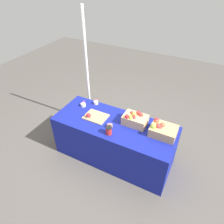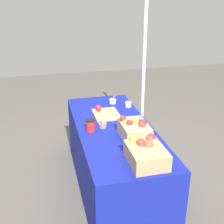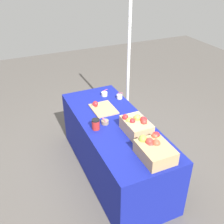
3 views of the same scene
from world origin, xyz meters
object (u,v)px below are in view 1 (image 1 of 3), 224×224
(coffee_cup, at_px, (109,131))
(sample_bowl_near, at_px, (110,126))
(apple_crate_middle, at_px, (135,119))
(cutting_board_front, at_px, (94,116))
(sample_bowl_far, at_px, (83,105))
(sample_bowl_mid, at_px, (96,103))
(tent_pole, at_px, (87,73))
(apple_crate_left, at_px, (162,130))

(coffee_cup, bearing_deg, sample_bowl_near, 112.62)
(apple_crate_middle, bearing_deg, coffee_cup, -122.40)
(cutting_board_front, xyz_separation_m, sample_bowl_far, (-0.33, 0.17, 0.01))
(cutting_board_front, xyz_separation_m, coffee_cup, (0.38, -0.23, 0.04))
(sample_bowl_near, relative_size, sample_bowl_mid, 0.94)
(cutting_board_front, relative_size, tent_pole, 0.16)
(apple_crate_left, bearing_deg, coffee_cup, -152.83)
(sample_bowl_near, distance_m, sample_bowl_far, 0.71)
(apple_crate_middle, distance_m, cutting_board_front, 0.64)
(sample_bowl_near, height_order, sample_bowl_far, sample_bowl_far)
(cutting_board_front, height_order, tent_pole, tent_pole)
(apple_crate_middle, height_order, sample_bowl_near, apple_crate_middle)
(apple_crate_middle, bearing_deg, sample_bowl_far, 178.49)
(cutting_board_front, relative_size, coffee_cup, 2.90)
(cutting_board_front, bearing_deg, sample_bowl_near, -16.08)
(tent_pole, bearing_deg, sample_bowl_near, -40.82)
(cutting_board_front, bearing_deg, apple_crate_left, 6.30)
(sample_bowl_far, relative_size, coffee_cup, 0.84)
(apple_crate_left, height_order, tent_pole, tent_pole)
(apple_crate_middle, bearing_deg, tent_pole, 156.93)
(tent_pole, bearing_deg, coffee_cup, -43.82)
(sample_bowl_near, bearing_deg, cutting_board_front, 163.92)
(coffee_cup, bearing_deg, sample_bowl_mid, 134.70)
(sample_bowl_mid, bearing_deg, apple_crate_middle, -12.82)
(sample_bowl_near, distance_m, tent_pole, 1.17)
(sample_bowl_far, distance_m, coffee_cup, 0.82)
(sample_bowl_far, height_order, coffee_cup, coffee_cup)
(sample_bowl_near, xyz_separation_m, coffee_cup, (0.06, -0.13, 0.04))
(sample_bowl_near, xyz_separation_m, tent_pole, (-0.84, 0.73, 0.35))
(sample_bowl_mid, bearing_deg, sample_bowl_far, -135.85)
(sample_bowl_far, bearing_deg, apple_crate_left, -2.40)
(apple_crate_left, relative_size, sample_bowl_far, 3.51)
(apple_crate_middle, bearing_deg, sample_bowl_mid, 167.18)
(sample_bowl_mid, distance_m, tent_pole, 0.58)
(tent_pole, bearing_deg, cutting_board_front, -50.79)
(apple_crate_left, distance_m, tent_pole, 1.68)
(apple_crate_left, xyz_separation_m, sample_bowl_near, (-0.73, -0.21, -0.06))
(sample_bowl_near, bearing_deg, apple_crate_left, 16.10)
(sample_bowl_near, xyz_separation_m, sample_bowl_far, (-0.66, 0.27, 0.00))
(sample_bowl_near, height_order, sample_bowl_mid, sample_bowl_mid)
(sample_bowl_far, bearing_deg, cutting_board_front, -27.81)
(sample_bowl_far, height_order, tent_pole, tent_pole)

